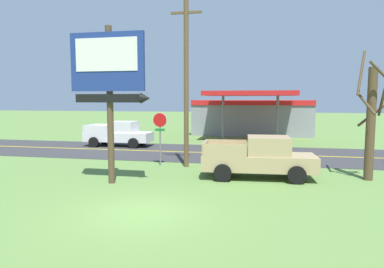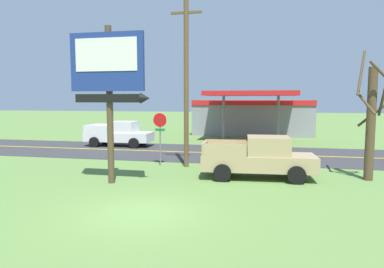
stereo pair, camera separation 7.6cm
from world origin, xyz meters
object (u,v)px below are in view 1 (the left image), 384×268
object	(u,v)px
bare_tree	(371,120)
pickup_tan_parked_on_lawn	(260,158)
gas_station	(252,116)
motel_sign	(109,76)
pickup_white_on_road	(119,134)
stop_sign	(160,129)
utility_pole	(186,73)

from	to	relation	value
bare_tree	pickup_tan_parked_on_lawn	xyz separation A→B (m)	(-4.88, -0.60, -1.78)
pickup_tan_parked_on_lawn	gas_station	bearing A→B (deg)	93.11
motel_sign	pickup_white_on_road	distance (m)	12.98
gas_station	pickup_white_on_road	bearing A→B (deg)	-130.15
bare_tree	gas_station	xyz separation A→B (m)	(-6.01, 20.12, -0.80)
bare_tree	pickup_white_on_road	bearing A→B (deg)	151.92
motel_sign	gas_station	distance (m)	23.94
stop_sign	gas_station	distance (m)	19.17
utility_pole	pickup_tan_parked_on_lawn	xyz separation A→B (m)	(3.97, -1.97, -4.10)
gas_station	stop_sign	bearing A→B (deg)	-103.14
motel_sign	pickup_tan_parked_on_lawn	distance (m)	7.73
motel_sign	pickup_tan_parked_on_lawn	world-z (taller)	motel_sign
stop_sign	bare_tree	world-z (taller)	bare_tree
stop_sign	bare_tree	distance (m)	10.49
stop_sign	pickup_tan_parked_on_lawn	world-z (taller)	stop_sign
motel_sign	utility_pole	size ratio (longest dim) A/B	0.71
bare_tree	utility_pole	bearing A→B (deg)	171.20
stop_sign	utility_pole	bearing A→B (deg)	-3.06
motel_sign	bare_tree	world-z (taller)	motel_sign
motel_sign	bare_tree	size ratio (longest dim) A/B	1.15
motel_sign	pickup_white_on_road	bearing A→B (deg)	111.95
motel_sign	utility_pole	world-z (taller)	utility_pole
utility_pole	pickup_white_on_road	world-z (taller)	utility_pole
pickup_white_on_road	utility_pole	bearing A→B (deg)	-45.36
utility_pole	bare_tree	bearing A→B (deg)	-8.80
stop_sign	utility_pole	size ratio (longest dim) A/B	0.31
stop_sign	gas_station	world-z (taller)	gas_station
gas_station	pickup_tan_parked_on_lawn	world-z (taller)	gas_station
pickup_tan_parked_on_lawn	pickup_white_on_road	size ratio (longest dim) A/B	1.02
motel_sign	pickup_white_on_road	xyz separation A→B (m)	(-4.65, 11.54, -3.70)
motel_sign	pickup_tan_parked_on_lawn	bearing A→B (deg)	21.53
gas_station	pickup_white_on_road	world-z (taller)	gas_station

